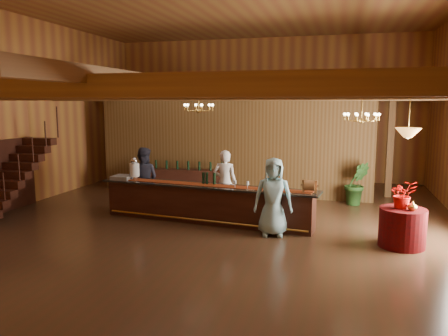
% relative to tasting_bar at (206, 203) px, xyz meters
% --- Properties ---
extents(floor, '(14.00, 14.00, 0.00)m').
position_rel_tasting_bar_xyz_m(floor, '(0.26, -0.08, -0.48)').
color(floor, '#3E2919').
rests_on(floor, ground).
extents(wall_back, '(12.00, 0.10, 5.50)m').
position_rel_tasting_bar_xyz_m(wall_back, '(0.26, 6.92, 2.27)').
color(wall_back, '#B27531').
rests_on(wall_back, floor).
extents(wall_left, '(0.10, 14.00, 5.50)m').
position_rel_tasting_bar_xyz_m(wall_left, '(-5.74, -0.08, 2.27)').
color(wall_left, '#B27531').
rests_on(wall_left, floor).
extents(beam_grid, '(11.90, 13.90, 0.39)m').
position_rel_tasting_bar_xyz_m(beam_grid, '(0.26, 0.43, 2.76)').
color(beam_grid, olive).
rests_on(beam_grid, wall_left).
extents(support_posts, '(9.20, 10.20, 3.20)m').
position_rel_tasting_bar_xyz_m(support_posts, '(0.26, -0.58, 1.12)').
color(support_posts, olive).
rests_on(support_posts, floor).
extents(partition_wall, '(9.00, 0.18, 3.10)m').
position_rel_tasting_bar_xyz_m(partition_wall, '(-0.24, 3.42, 1.07)').
color(partition_wall, brown).
rests_on(partition_wall, floor).
extents(staircase, '(1.00, 2.80, 2.00)m').
position_rel_tasting_bar_xyz_m(staircase, '(-5.19, -0.82, 0.52)').
color(staircase, '#3B1C12').
rests_on(staircase, floor).
extents(backroom_boxes, '(4.10, 0.60, 1.10)m').
position_rel_tasting_bar_xyz_m(backroom_boxes, '(-0.04, 5.42, 0.04)').
color(backroom_boxes, '#3B1C12').
rests_on(backroom_boxes, floor).
extents(tasting_bar, '(5.77, 1.34, 0.97)m').
position_rel_tasting_bar_xyz_m(tasting_bar, '(0.00, 0.00, 0.00)').
color(tasting_bar, '#3B1C12').
rests_on(tasting_bar, floor).
extents(beverage_dispenser, '(0.26, 0.26, 0.60)m').
position_rel_tasting_bar_xyz_m(beverage_dispenser, '(-2.10, 0.28, 0.76)').
color(beverage_dispenser, silver).
rests_on(beverage_dispenser, tasting_bar).
extents(glass_rack_tray, '(0.50, 0.50, 0.10)m').
position_rel_tasting_bar_xyz_m(glass_rack_tray, '(-2.44, 0.23, 0.52)').
color(glass_rack_tray, gray).
rests_on(glass_rack_tray, tasting_bar).
extents(raffle_drum, '(0.34, 0.24, 0.30)m').
position_rel_tasting_bar_xyz_m(raffle_drum, '(2.59, -0.33, 0.65)').
color(raffle_drum, brown).
rests_on(raffle_drum, tasting_bar).
extents(bar_bottle_0, '(0.07, 0.07, 0.30)m').
position_rel_tasting_bar_xyz_m(bar_bottle_0, '(-0.10, 0.12, 0.62)').
color(bar_bottle_0, black).
rests_on(bar_bottle_0, tasting_bar).
extents(bar_bottle_1, '(0.07, 0.07, 0.30)m').
position_rel_tasting_bar_xyz_m(bar_bottle_1, '(-0.01, 0.11, 0.62)').
color(bar_bottle_1, black).
rests_on(bar_bottle_1, tasting_bar).
extents(bar_bottle_2, '(0.07, 0.07, 0.30)m').
position_rel_tasting_bar_xyz_m(bar_bottle_2, '(0.20, 0.09, 0.62)').
color(bar_bottle_2, black).
rests_on(bar_bottle_2, tasting_bar).
extents(backbar_shelf, '(3.07, 0.86, 0.85)m').
position_rel_tasting_bar_xyz_m(backbar_shelf, '(-1.70, 2.90, -0.06)').
color(backbar_shelf, '#3B1C12').
rests_on(backbar_shelf, floor).
extents(round_table, '(0.95, 0.95, 0.82)m').
position_rel_tasting_bar_xyz_m(round_table, '(4.56, -0.76, -0.07)').
color(round_table, '#5B0306').
rests_on(round_table, floor).
extents(chandelier_left, '(0.80, 0.80, 0.46)m').
position_rel_tasting_bar_xyz_m(chandelier_left, '(-0.39, 0.66, 2.41)').
color(chandelier_left, gold).
rests_on(chandelier_left, beam_grid).
extents(chandelier_right, '(0.80, 0.80, 0.67)m').
position_rel_tasting_bar_xyz_m(chandelier_right, '(3.69, 0.38, 2.20)').
color(chandelier_right, gold).
rests_on(chandelier_right, beam_grid).
extents(pendant_lamp, '(0.52, 0.52, 0.90)m').
position_rel_tasting_bar_xyz_m(pendant_lamp, '(4.56, -0.76, 1.92)').
color(pendant_lamp, gold).
rests_on(pendant_lamp, beam_grid).
extents(bartender, '(0.66, 0.45, 1.76)m').
position_rel_tasting_bar_xyz_m(bartender, '(0.27, 0.84, 0.40)').
color(bartender, white).
rests_on(bartender, floor).
extents(staff_second, '(0.91, 0.73, 1.78)m').
position_rel_tasting_bar_xyz_m(staff_second, '(-2.06, 0.73, 0.41)').
color(staff_second, '#242432').
rests_on(staff_second, floor).
extents(guest, '(0.95, 0.70, 1.79)m').
position_rel_tasting_bar_xyz_m(guest, '(1.81, -0.68, 0.41)').
color(guest, '#8EC3CE').
rests_on(guest, floor).
extents(floor_plant, '(0.83, 0.73, 1.29)m').
position_rel_tasting_bar_xyz_m(floor_plant, '(3.73, 2.96, 0.16)').
color(floor_plant, '#214919').
rests_on(floor_plant, floor).
extents(table_flowers, '(0.65, 0.60, 0.60)m').
position_rel_tasting_bar_xyz_m(table_flowers, '(4.53, -0.74, 0.64)').
color(table_flowers, red).
rests_on(table_flowers, round_table).
extents(table_vase, '(0.21, 0.21, 0.32)m').
position_rel_tasting_bar_xyz_m(table_vase, '(4.71, -0.91, 0.49)').
color(table_vase, gold).
rests_on(table_vase, round_table).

